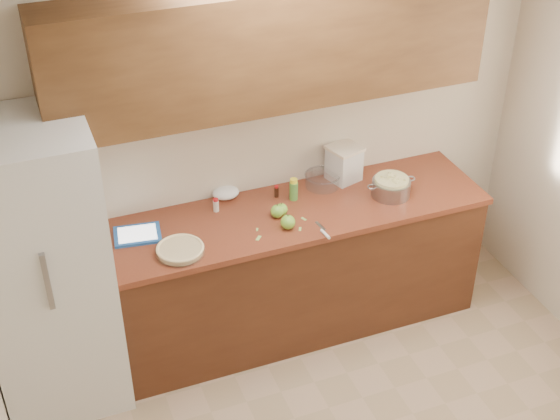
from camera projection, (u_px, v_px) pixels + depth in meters
name	position (u px, v px, depth m)	size (l,w,h in m)	color
room_shell	(401.00, 315.00, 3.47)	(3.60, 3.60, 3.60)	tan
counter_run	(281.00, 271.00, 5.07)	(2.64, 0.68, 0.92)	#4D2815
upper_cabinets	(271.00, 47.00, 4.37)	(2.60, 0.34, 0.70)	brown
fridge	(45.00, 271.00, 4.37)	(0.70, 0.70, 1.80)	silver
pie	(180.00, 250.00, 4.46)	(0.29, 0.29, 0.05)	silver
colander	(391.00, 187.00, 4.96)	(0.34, 0.25, 0.12)	gray
flour_canister	(344.00, 163.00, 5.09)	(0.24, 0.24, 0.24)	silver
tablet	(137.00, 235.00, 4.61)	(0.30, 0.25, 0.02)	#2155A0
paring_knife	(325.00, 233.00, 4.63)	(0.04, 0.20, 0.02)	gray
lemon_bottle	(294.00, 190.00, 4.91)	(0.05, 0.05, 0.15)	#4C8C38
cinnamon_shaker	(216.00, 205.00, 4.82)	(0.04, 0.04, 0.09)	beige
vanilla_bottle	(277.00, 191.00, 4.95)	(0.03, 0.03, 0.08)	black
mixing_bowl	(322.00, 179.00, 5.06)	(0.24, 0.24, 0.09)	silver
paper_towel	(226.00, 193.00, 4.95)	(0.17, 0.14, 0.07)	white
apple_left	(277.00, 211.00, 4.76)	(0.08, 0.08, 0.10)	#71AE31
apple_center	(281.00, 210.00, 4.78)	(0.08, 0.08, 0.09)	#71AE31
apple_front	(288.00, 222.00, 4.66)	(0.09, 0.09, 0.10)	#71AE31
peel_a	(300.00, 229.00, 4.67)	(0.04, 0.02, 0.00)	#95C25E
peel_b	(304.00, 219.00, 4.76)	(0.04, 0.02, 0.00)	#95C25E
peel_c	(258.00, 238.00, 4.60)	(0.05, 0.02, 0.00)	#95C25E
peel_d	(257.00, 230.00, 4.67)	(0.03, 0.01, 0.00)	#95C25E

